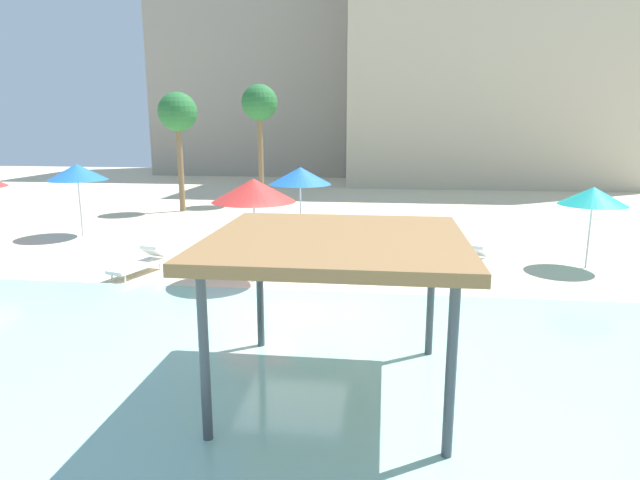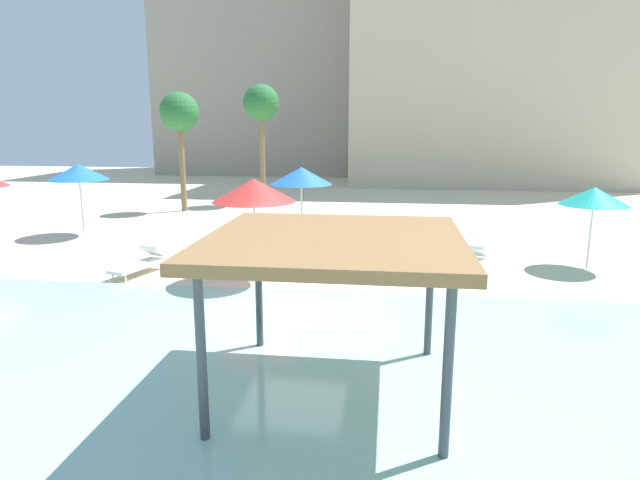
# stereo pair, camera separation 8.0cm
# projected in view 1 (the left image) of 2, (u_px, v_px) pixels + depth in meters

# --- Properties ---
(ground_plane) EXTENTS (80.00, 80.00, 0.00)m
(ground_plane) POSITION_uv_depth(u_px,v_px,m) (292.00, 311.00, 12.71)
(ground_plane) COLOR beige
(lagoon_water) EXTENTS (44.00, 13.50, 0.04)m
(lagoon_water) POSITION_uv_depth(u_px,v_px,m) (229.00, 435.00, 7.62)
(lagoon_water) COLOR #99D1C6
(lagoon_water) RESTS_ON ground
(shade_pavilion) EXTENTS (3.95, 3.95, 2.63)m
(shade_pavilion) POSITION_uv_depth(u_px,v_px,m) (336.00, 247.00, 8.38)
(shade_pavilion) COLOR #42474C
(shade_pavilion) RESTS_ON ground
(beach_umbrella_blue_0) EXTENTS (2.25, 2.25, 2.82)m
(beach_umbrella_blue_0) POSITION_uv_depth(u_px,v_px,m) (77.00, 172.00, 20.71)
(beach_umbrella_blue_0) COLOR silver
(beach_umbrella_blue_0) RESTS_ON ground
(beach_umbrella_teal_1) EXTENTS (1.98, 1.98, 2.49)m
(beach_umbrella_teal_1) POSITION_uv_depth(u_px,v_px,m) (593.00, 196.00, 16.05)
(beach_umbrella_teal_1) COLOR silver
(beach_umbrella_teal_1) RESTS_ON ground
(beach_umbrella_red_2) EXTENTS (2.30, 2.30, 2.88)m
(beach_umbrella_red_2) POSITION_uv_depth(u_px,v_px,m) (254.00, 190.00, 14.59)
(beach_umbrella_red_2) COLOR silver
(beach_umbrella_red_2) RESTS_ON ground
(beach_umbrella_blue_4) EXTENTS (2.33, 2.33, 2.75)m
(beach_umbrella_blue_4) POSITION_uv_depth(u_px,v_px,m) (300.00, 176.00, 20.11)
(beach_umbrella_blue_4) COLOR silver
(beach_umbrella_blue_4) RESTS_ON ground
(lounge_chair_0) EXTENTS (0.87, 1.96, 0.74)m
(lounge_chair_0) POSITION_uv_depth(u_px,v_px,m) (315.00, 258.00, 16.35)
(lounge_chair_0) COLOR white
(lounge_chair_0) RESTS_ON ground
(lounge_chair_2) EXTENTS (1.13, 1.99, 0.74)m
(lounge_chair_2) POSITION_uv_depth(u_px,v_px,m) (140.00, 263.00, 15.82)
(lounge_chair_2) COLOR white
(lounge_chair_2) RESTS_ON ground
(lounge_chair_3) EXTENTS (1.46, 1.94, 0.74)m
(lounge_chair_3) POSITION_uv_depth(u_px,v_px,m) (468.00, 261.00, 15.97)
(lounge_chair_3) COLOR white
(lounge_chair_3) RESTS_ON ground
(palm_tree_0) EXTENTS (1.90, 1.90, 6.38)m
(palm_tree_0) POSITION_uv_depth(u_px,v_px,m) (260.00, 105.00, 28.48)
(palm_tree_0) COLOR brown
(palm_tree_0) RESTS_ON ground
(palm_tree_1) EXTENTS (1.90, 1.90, 5.84)m
(palm_tree_1) POSITION_uv_depth(u_px,v_px,m) (178.00, 114.00, 26.23)
(palm_tree_1) COLOR brown
(palm_tree_1) RESTS_ON ground
(hotel_block_0) EXTENTS (18.32, 10.28, 19.56)m
(hotel_block_0) POSITION_uv_depth(u_px,v_px,m) (268.00, 61.00, 47.86)
(hotel_block_0) COLOR #9E9384
(hotel_block_0) RESTS_ON ground
(hotel_block_1) EXTENTS (20.05, 9.61, 20.71)m
(hotel_block_1) POSITION_uv_depth(u_px,v_px,m) (494.00, 36.00, 38.11)
(hotel_block_1) COLOR beige
(hotel_block_1) RESTS_ON ground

